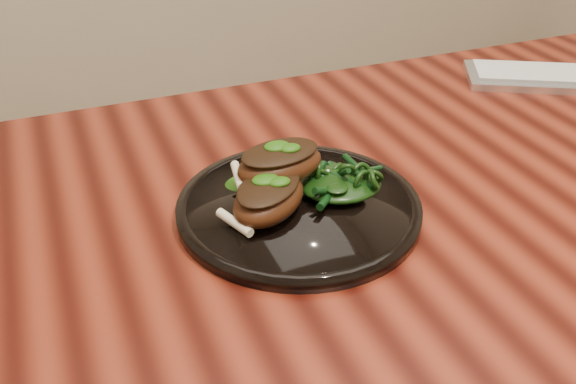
# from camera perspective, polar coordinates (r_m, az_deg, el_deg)

# --- Properties ---
(desk) EXTENTS (1.60, 0.80, 0.75)m
(desk) POSITION_cam_1_polar(r_m,az_deg,el_deg) (0.95, 12.95, -2.69)
(desk) COLOR black
(desk) RESTS_ON ground
(plate) EXTENTS (0.30, 0.30, 0.02)m
(plate) POSITION_cam_1_polar(r_m,az_deg,el_deg) (0.79, 0.96, -1.36)
(plate) COLOR black
(plate) RESTS_ON desk
(lamb_chop_front) EXTENTS (0.13, 0.13, 0.05)m
(lamb_chop_front) POSITION_cam_1_polar(r_m,az_deg,el_deg) (0.75, -1.76, -0.39)
(lamb_chop_front) COLOR #421E0C
(lamb_chop_front) RESTS_ON plate
(lamb_chop_back) EXTENTS (0.12, 0.09, 0.05)m
(lamb_chop_back) POSITION_cam_1_polar(r_m,az_deg,el_deg) (0.78, -0.78, 2.65)
(lamb_chop_back) COLOR #421E0C
(lamb_chop_back) RESTS_ON plate
(herb_smear) EXTENTS (0.07, 0.05, 0.00)m
(herb_smear) POSITION_cam_1_polar(r_m,az_deg,el_deg) (0.82, -3.17, 0.95)
(herb_smear) COLOR #144307
(herb_smear) RESTS_ON plate
(greens_heap) EXTENTS (0.11, 0.10, 0.04)m
(greens_heap) POSITION_cam_1_polar(r_m,az_deg,el_deg) (0.80, 4.72, 1.21)
(greens_heap) COLOR black
(greens_heap) RESTS_ON plate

